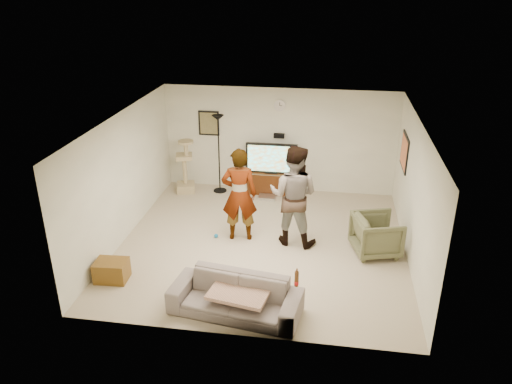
# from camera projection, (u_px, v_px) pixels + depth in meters

# --- Properties ---
(floor) EXTENTS (5.50, 5.50, 0.02)m
(floor) POSITION_uv_depth(u_px,v_px,m) (263.00, 244.00, 9.78)
(floor) COLOR tan
(floor) RESTS_ON ground
(ceiling) EXTENTS (5.50, 5.50, 0.02)m
(ceiling) POSITION_uv_depth(u_px,v_px,m) (263.00, 120.00, 8.76)
(ceiling) COLOR silver
(ceiling) RESTS_ON wall_back
(wall_back) EXTENTS (5.50, 0.04, 2.50)m
(wall_back) POSITION_uv_depth(u_px,v_px,m) (279.00, 140.00, 11.76)
(wall_back) COLOR beige
(wall_back) RESTS_ON floor
(wall_front) EXTENTS (5.50, 0.04, 2.50)m
(wall_front) POSITION_uv_depth(u_px,v_px,m) (235.00, 262.00, 6.79)
(wall_front) COLOR beige
(wall_front) RESTS_ON floor
(wall_left) EXTENTS (0.04, 5.50, 2.50)m
(wall_left) POSITION_uv_depth(u_px,v_px,m) (124.00, 177.00, 9.66)
(wall_left) COLOR beige
(wall_left) RESTS_ON floor
(wall_right) EXTENTS (0.04, 5.50, 2.50)m
(wall_right) POSITION_uv_depth(u_px,v_px,m) (414.00, 194.00, 8.89)
(wall_right) COLOR beige
(wall_right) RESTS_ON floor
(wall_clock) EXTENTS (0.26, 0.04, 0.26)m
(wall_clock) POSITION_uv_depth(u_px,v_px,m) (280.00, 105.00, 11.39)
(wall_clock) COLOR silver
(wall_clock) RESTS_ON wall_back
(wall_speaker) EXTENTS (0.25, 0.10, 0.10)m
(wall_speaker) POSITION_uv_depth(u_px,v_px,m) (279.00, 136.00, 11.65)
(wall_speaker) COLOR black
(wall_speaker) RESTS_ON wall_back
(picture_back) EXTENTS (0.42, 0.03, 0.52)m
(picture_back) POSITION_uv_depth(u_px,v_px,m) (209.00, 123.00, 11.84)
(picture_back) COLOR brown
(picture_back) RESTS_ON wall_back
(picture_right) EXTENTS (0.03, 0.78, 0.62)m
(picture_right) POSITION_uv_depth(u_px,v_px,m) (404.00, 152.00, 10.23)
(picture_right) COLOR #D36D41
(picture_right) RESTS_ON wall_right
(tv_stand) EXTENTS (1.24, 0.45, 0.52)m
(tv_stand) POSITION_uv_depth(u_px,v_px,m) (271.00, 182.00, 11.96)
(tv_stand) COLOR #351807
(tv_stand) RESTS_ON floor
(console_box) EXTENTS (0.40, 0.30, 0.07)m
(console_box) POSITION_uv_depth(u_px,v_px,m) (267.00, 197.00, 11.70)
(console_box) COLOR silver
(console_box) RESTS_ON floor
(tv) EXTENTS (1.22, 0.08, 0.72)m
(tv) POSITION_uv_depth(u_px,v_px,m) (272.00, 158.00, 11.71)
(tv) COLOR black
(tv) RESTS_ON tv_stand
(tv_screen) EXTENTS (1.12, 0.01, 0.64)m
(tv_screen) POSITION_uv_depth(u_px,v_px,m) (271.00, 159.00, 11.67)
(tv_screen) COLOR #46FCFE
(tv_screen) RESTS_ON tv
(floor_lamp) EXTENTS (0.32, 0.32, 1.90)m
(floor_lamp) POSITION_uv_depth(u_px,v_px,m) (219.00, 154.00, 11.74)
(floor_lamp) COLOR black
(floor_lamp) RESTS_ON floor
(cat_tree) EXTENTS (0.52, 0.52, 1.32)m
(cat_tree) POSITION_uv_depth(u_px,v_px,m) (185.00, 166.00, 11.85)
(cat_tree) COLOR tan
(cat_tree) RESTS_ON floor
(person_left) EXTENTS (0.75, 0.54, 1.89)m
(person_left) POSITION_uv_depth(u_px,v_px,m) (239.00, 195.00, 9.61)
(person_left) COLOR #A7A8B4
(person_left) RESTS_ON floor
(person_right) EXTENTS (1.09, 0.92, 2.00)m
(person_right) POSITION_uv_depth(u_px,v_px,m) (293.00, 196.00, 9.44)
(person_right) COLOR navy
(person_right) RESTS_ON floor
(sofa) EXTENTS (2.13, 1.08, 0.59)m
(sofa) POSITION_uv_depth(u_px,v_px,m) (235.00, 297.00, 7.66)
(sofa) COLOR slate
(sofa) RESTS_ON floor
(throw_blanket) EXTENTS (1.01, 0.85, 0.06)m
(throw_blanket) POSITION_uv_depth(u_px,v_px,m) (240.00, 291.00, 7.61)
(throw_blanket) COLOR tan
(throw_blanket) RESTS_ON sofa
(beer_bottle) EXTENTS (0.06, 0.06, 0.25)m
(beer_bottle) POSITION_uv_depth(u_px,v_px,m) (297.00, 279.00, 7.36)
(beer_bottle) COLOR #4E2B11
(beer_bottle) RESTS_ON sofa
(armchair) EXTENTS (1.03, 1.01, 0.76)m
(armchair) POSITION_uv_depth(u_px,v_px,m) (376.00, 235.00, 9.30)
(armchair) COLOR brown
(armchair) RESTS_ON floor
(side_table) EXTENTS (0.57, 0.44, 0.36)m
(side_table) POSITION_uv_depth(u_px,v_px,m) (112.00, 270.00, 8.54)
(side_table) COLOR #593B12
(side_table) RESTS_ON floor
(toy_ball) EXTENTS (0.08, 0.08, 0.08)m
(toy_ball) POSITION_uv_depth(u_px,v_px,m) (216.00, 236.00, 9.97)
(toy_ball) COLOR #146AA0
(toy_ball) RESTS_ON floor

